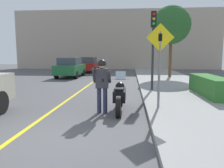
{
  "coord_description": "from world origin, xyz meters",
  "views": [
    {
      "loc": [
        2.07,
        -4.4,
        1.89
      ],
      "look_at": [
        1.43,
        3.08,
        0.9
      ],
      "focal_mm": 35.0,
      "sensor_mm": 36.0,
      "label": 1
    }
  ],
  "objects_px": {
    "crossing_sign": "(160,58)",
    "street_tree": "(171,25)",
    "motorcycle": "(120,96)",
    "person_biker": "(102,80)",
    "parked_car_red": "(89,65)",
    "parked_car_green": "(70,67)",
    "traffic_light": "(153,36)"
  },
  "relations": [
    {
      "from": "crossing_sign",
      "to": "street_tree",
      "type": "relative_size",
      "value": 0.49
    },
    {
      "from": "motorcycle",
      "to": "person_biker",
      "type": "relative_size",
      "value": 1.27
    },
    {
      "from": "crossing_sign",
      "to": "parked_car_red",
      "type": "relative_size",
      "value": 0.66
    },
    {
      "from": "motorcycle",
      "to": "parked_car_green",
      "type": "distance_m",
      "value": 12.19
    },
    {
      "from": "person_biker",
      "to": "street_tree",
      "type": "xyz_separation_m",
      "value": [
        4.15,
        11.39,
        3.22
      ]
    },
    {
      "from": "parked_car_red",
      "to": "motorcycle",
      "type": "bearing_deg",
      "value": -75.59
    },
    {
      "from": "crossing_sign",
      "to": "parked_car_red",
      "type": "bearing_deg",
      "value": 108.56
    },
    {
      "from": "street_tree",
      "to": "parked_car_red",
      "type": "xyz_separation_m",
      "value": [
        -7.91,
        5.76,
        -3.45
      ]
    },
    {
      "from": "traffic_light",
      "to": "parked_car_red",
      "type": "height_order",
      "value": "traffic_light"
    },
    {
      "from": "crossing_sign",
      "to": "person_biker",
      "type": "bearing_deg",
      "value": -168.46
    },
    {
      "from": "traffic_light",
      "to": "motorcycle",
      "type": "bearing_deg",
      "value": -110.8
    },
    {
      "from": "traffic_light",
      "to": "parked_car_green",
      "type": "height_order",
      "value": "traffic_light"
    },
    {
      "from": "crossing_sign",
      "to": "street_tree",
      "type": "distance_m",
      "value": 11.51
    },
    {
      "from": "motorcycle",
      "to": "parked_car_green",
      "type": "relative_size",
      "value": 0.53
    },
    {
      "from": "traffic_light",
      "to": "street_tree",
      "type": "distance_m",
      "value": 7.68
    },
    {
      "from": "motorcycle",
      "to": "traffic_light",
      "type": "height_order",
      "value": "traffic_light"
    },
    {
      "from": "traffic_light",
      "to": "street_tree",
      "type": "height_order",
      "value": "street_tree"
    },
    {
      "from": "person_biker",
      "to": "street_tree",
      "type": "distance_m",
      "value": 12.54
    },
    {
      "from": "street_tree",
      "to": "parked_car_red",
      "type": "relative_size",
      "value": 1.36
    },
    {
      "from": "person_biker",
      "to": "traffic_light",
      "type": "bearing_deg",
      "value": 64.16
    },
    {
      "from": "person_biker",
      "to": "motorcycle",
      "type": "bearing_deg",
      "value": 30.63
    },
    {
      "from": "person_biker",
      "to": "crossing_sign",
      "type": "xyz_separation_m",
      "value": [
        1.87,
        0.38,
        0.73
      ]
    },
    {
      "from": "person_biker",
      "to": "parked_car_green",
      "type": "relative_size",
      "value": 0.42
    },
    {
      "from": "street_tree",
      "to": "parked_car_green",
      "type": "height_order",
      "value": "street_tree"
    },
    {
      "from": "traffic_light",
      "to": "parked_car_green",
      "type": "bearing_deg",
      "value": 130.54
    },
    {
      "from": "motorcycle",
      "to": "person_biker",
      "type": "distance_m",
      "value": 0.86
    },
    {
      "from": "parked_car_red",
      "to": "crossing_sign",
      "type": "bearing_deg",
      "value": -71.44
    },
    {
      "from": "parked_car_red",
      "to": "parked_car_green",
      "type": "bearing_deg",
      "value": -95.29
    },
    {
      "from": "street_tree",
      "to": "parked_car_red",
      "type": "distance_m",
      "value": 10.37
    },
    {
      "from": "motorcycle",
      "to": "crossing_sign",
      "type": "xyz_separation_m",
      "value": [
        1.31,
        0.05,
        1.3
      ]
    },
    {
      "from": "motorcycle",
      "to": "person_biker",
      "type": "xyz_separation_m",
      "value": [
        -0.56,
        -0.33,
        0.57
      ]
    },
    {
      "from": "crossing_sign",
      "to": "parked_car_green",
      "type": "height_order",
      "value": "crossing_sign"
    }
  ]
}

